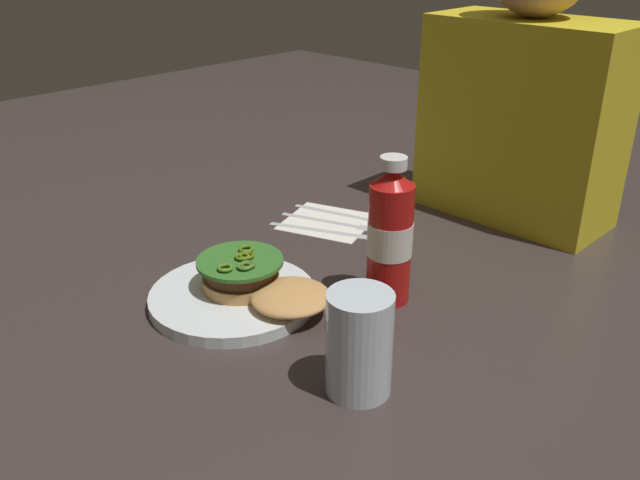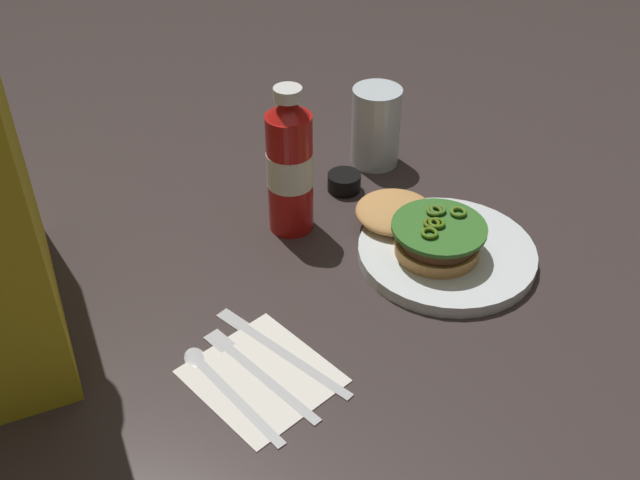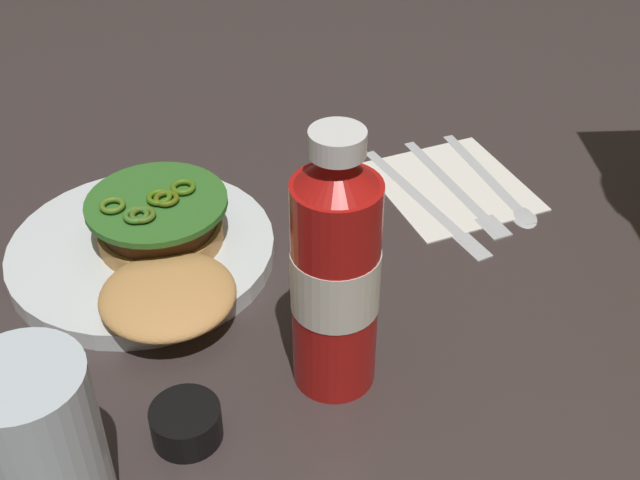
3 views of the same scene
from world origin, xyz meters
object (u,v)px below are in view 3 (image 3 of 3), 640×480
Objects in this scene: ketchup_bottle at (335,275)px; condiment_cup at (186,423)px; burger_sandwich at (162,246)px; water_glass at (41,446)px; spoon_utensil at (501,188)px; dinner_plate at (142,250)px; butter_knife at (430,205)px; napkin at (451,185)px; fork_utensil at (461,192)px.

condiment_cup is (0.06, -0.11, -0.09)m from ketchup_bottle.
burger_sandwich is 0.24m from water_glass.
dinner_plate is at bearing -76.00° from spoon_utensil.
dinner_plate reaches higher than butter_knife.
napkin is (-0.32, 0.25, -0.01)m from condiment_cup.
spoon_utensil is at bearing 104.00° from dinner_plate.
ketchup_bottle is at bearing -37.79° from spoon_utensil.
napkin is at bearing 115.12° from burger_sandwich.
burger_sandwich is at bearing 38.17° from dinner_plate.
dinner_plate is 1.88× the size of water_glass.
spoon_utensil is at bearing 142.21° from ketchup_bottle.
butter_knife is at bearing 140.92° from condiment_cup.
butter_knife is at bearing -71.85° from spoon_utensil.
butter_knife and spoon_utensil have the same top height.
burger_sandwich is 0.28m from butter_knife.
condiment_cup is (0.18, 0.03, -0.02)m from burger_sandwich.
dinner_plate is at bearing -164.90° from condiment_cup.
water_glass is at bearing -55.37° from condiment_cup.
dinner_plate is 1.23× the size of butter_knife.
dinner_plate is 0.33m from napkin.
burger_sandwich is 0.20m from ketchup_bottle.
burger_sandwich is 4.07× the size of condiment_cup.
spoon_utensil is (-0.09, 0.36, -0.00)m from dinner_plate.
napkin is at bearing 137.93° from water_glass.
napkin is (-0.13, 0.29, -0.04)m from burger_sandwich.
spoon_utensil is at bearing 109.86° from burger_sandwich.
spoon_utensil is (-0.25, 0.19, -0.10)m from ketchup_bottle.
ketchup_bottle is at bearing -27.07° from butter_knife.
spoon_utensil reaches higher than napkin.
burger_sandwich reaches higher than spoon_utensil.
fork_utensil is at bearing 148.41° from ketchup_bottle.
dinner_plate reaches higher than napkin.
water_glass is 0.66× the size of butter_knife.
ketchup_bottle is 0.23m from water_glass.
water_glass is (0.24, -0.05, 0.03)m from burger_sandwich.
butter_knife is at bearing 137.38° from water_glass.
water_glass is 0.46m from butter_knife.
fork_utensil is (0.02, 0.01, 0.00)m from napkin.
napkin is at bearing 108.31° from dinner_plate.
water_glass is 0.73× the size of spoon_utensil.
burger_sandwich is at bearing -169.78° from condiment_cup.
ketchup_bottle is at bearing -28.68° from napkin.
napkin is 0.86× the size of spoon_utensil.
ketchup_bottle reaches higher than spoon_utensil.
water_glass is 0.53m from spoon_utensil.
napkin is 0.05m from spoon_utensil.
fork_utensil is (-0.12, 0.29, -0.03)m from burger_sandwich.
spoon_utensil is at bearing 134.95° from condiment_cup.
ketchup_bottle is 1.23× the size of spoon_utensil.
dinner_plate is 0.28m from water_glass.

